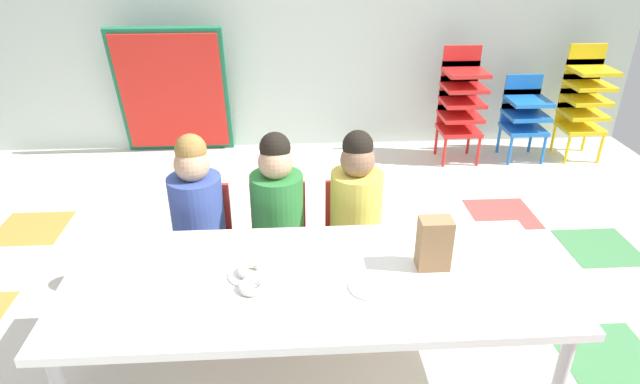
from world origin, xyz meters
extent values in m
cube|color=silver|center=(0.00, 0.00, -0.01)|extent=(5.79, 4.64, 0.02)
cube|color=#478C51|center=(1.35, -0.45, 0.00)|extent=(0.43, 0.43, 0.00)
cube|color=orange|center=(-1.80, 0.90, 0.00)|extent=(0.43, 0.43, 0.00)
cube|color=#478C51|center=(1.80, 0.45, 0.00)|extent=(0.43, 0.43, 0.00)
cube|color=#B24C47|center=(1.35, 0.90, 0.00)|extent=(0.43, 0.43, 0.00)
cube|color=gray|center=(0.45, 0.45, 0.00)|extent=(0.43, 0.43, 0.00)
cube|color=white|center=(-0.02, -0.50, 0.53)|extent=(1.97, 0.78, 0.04)
cylinder|color=#B2B2B7|center=(0.89, -0.83, 0.26)|extent=(0.05, 0.05, 0.51)
cylinder|color=#B2B2B7|center=(-0.92, -0.17, 0.26)|extent=(0.05, 0.05, 0.51)
cylinder|color=#B2B2B7|center=(0.89, -0.17, 0.26)|extent=(0.05, 0.05, 0.51)
cube|color=red|center=(-0.56, 0.11, 0.30)|extent=(0.32, 0.30, 0.03)
cube|color=red|center=(-0.56, 0.26, 0.45)|extent=(0.29, 0.02, 0.30)
cylinder|color=#384C99|center=(-0.56, 0.11, 0.52)|extent=(0.28, 0.28, 0.38)
sphere|color=tan|center=(-0.56, 0.11, 0.78)|extent=(0.17, 0.17, 0.17)
sphere|color=olive|center=(-0.56, 0.12, 0.85)|extent=(0.15, 0.15, 0.15)
cylinder|color=red|center=(-0.70, -0.02, 0.15)|extent=(0.02, 0.02, 0.28)
cylinder|color=red|center=(-0.42, -0.02, 0.15)|extent=(0.02, 0.02, 0.28)
cylinder|color=red|center=(-0.70, 0.24, 0.15)|extent=(0.02, 0.02, 0.28)
cylinder|color=red|center=(-0.42, 0.24, 0.15)|extent=(0.02, 0.02, 0.28)
cube|color=red|center=(-0.17, 0.11, 0.30)|extent=(0.32, 0.30, 0.03)
cube|color=red|center=(-0.17, 0.26, 0.45)|extent=(0.29, 0.02, 0.30)
cylinder|color=#2D7A38|center=(-0.17, 0.11, 0.52)|extent=(0.34, 0.34, 0.38)
sphere|color=tan|center=(-0.17, 0.11, 0.78)|extent=(0.17, 0.17, 0.17)
sphere|color=black|center=(-0.17, 0.12, 0.85)|extent=(0.15, 0.15, 0.15)
cylinder|color=red|center=(-0.31, -0.02, 0.15)|extent=(0.02, 0.02, 0.28)
cylinder|color=red|center=(-0.03, -0.02, 0.15)|extent=(0.02, 0.02, 0.28)
cylinder|color=red|center=(-0.31, 0.24, 0.15)|extent=(0.02, 0.02, 0.28)
cylinder|color=red|center=(-0.03, 0.24, 0.15)|extent=(0.02, 0.02, 0.28)
cube|color=red|center=(0.23, 0.11, 0.30)|extent=(0.32, 0.30, 0.03)
cube|color=red|center=(0.23, 0.26, 0.45)|extent=(0.29, 0.02, 0.30)
cylinder|color=#D8C64C|center=(0.23, 0.11, 0.52)|extent=(0.30, 0.30, 0.38)
sphere|color=#8C664C|center=(0.23, 0.11, 0.78)|extent=(0.17, 0.17, 0.17)
sphere|color=black|center=(0.23, 0.12, 0.85)|extent=(0.15, 0.15, 0.15)
cylinder|color=red|center=(0.09, -0.02, 0.15)|extent=(0.02, 0.02, 0.28)
cylinder|color=red|center=(0.37, -0.02, 0.15)|extent=(0.02, 0.02, 0.28)
cylinder|color=red|center=(0.09, 0.24, 0.15)|extent=(0.02, 0.02, 0.28)
cylinder|color=red|center=(0.37, 0.24, 0.15)|extent=(0.02, 0.02, 0.28)
cube|color=red|center=(1.29, 1.84, 0.26)|extent=(0.32, 0.30, 0.03)
cube|color=red|center=(1.29, 1.98, 0.35)|extent=(0.30, 0.02, 0.18)
cube|color=red|center=(1.29, 1.84, 0.38)|extent=(0.32, 0.30, 0.03)
cube|color=red|center=(1.29, 1.98, 0.47)|extent=(0.30, 0.02, 0.18)
cube|color=red|center=(1.29, 1.84, 0.50)|extent=(0.32, 0.30, 0.03)
cube|color=red|center=(1.29, 1.98, 0.59)|extent=(0.30, 0.02, 0.18)
cube|color=red|center=(1.29, 1.84, 0.62)|extent=(0.32, 0.30, 0.03)
cube|color=red|center=(1.29, 1.98, 0.71)|extent=(0.30, 0.02, 0.18)
cube|color=red|center=(1.29, 1.84, 0.74)|extent=(0.32, 0.30, 0.03)
cube|color=red|center=(1.29, 1.98, 0.83)|extent=(0.30, 0.02, 0.18)
cylinder|color=red|center=(1.15, 1.71, 0.13)|extent=(0.02, 0.02, 0.26)
cylinder|color=red|center=(1.43, 1.71, 0.13)|extent=(0.02, 0.02, 0.26)
cylinder|color=red|center=(1.15, 1.97, 0.13)|extent=(0.02, 0.02, 0.26)
cylinder|color=red|center=(1.43, 1.97, 0.13)|extent=(0.02, 0.02, 0.26)
cube|color=blue|center=(1.84, 1.84, 0.26)|extent=(0.32, 0.30, 0.03)
cube|color=blue|center=(1.84, 1.98, 0.35)|extent=(0.30, 0.02, 0.18)
cube|color=blue|center=(1.84, 1.84, 0.38)|extent=(0.32, 0.30, 0.03)
cube|color=blue|center=(1.84, 1.98, 0.47)|extent=(0.30, 0.02, 0.18)
cube|color=blue|center=(1.84, 1.84, 0.50)|extent=(0.32, 0.30, 0.03)
cube|color=blue|center=(1.84, 1.98, 0.59)|extent=(0.30, 0.02, 0.18)
cylinder|color=blue|center=(1.70, 1.71, 0.13)|extent=(0.02, 0.02, 0.26)
cylinder|color=blue|center=(1.98, 1.71, 0.13)|extent=(0.02, 0.02, 0.26)
cylinder|color=blue|center=(1.70, 1.97, 0.13)|extent=(0.02, 0.02, 0.26)
cylinder|color=blue|center=(1.98, 1.97, 0.13)|extent=(0.02, 0.02, 0.26)
cube|color=yellow|center=(2.32, 1.84, 0.26)|extent=(0.32, 0.30, 0.03)
cube|color=yellow|center=(2.32, 1.98, 0.35)|extent=(0.30, 0.02, 0.18)
cube|color=yellow|center=(2.32, 1.84, 0.38)|extent=(0.32, 0.30, 0.03)
cube|color=yellow|center=(2.32, 1.98, 0.47)|extent=(0.30, 0.02, 0.18)
cube|color=yellow|center=(2.32, 1.84, 0.50)|extent=(0.32, 0.30, 0.03)
cube|color=yellow|center=(2.32, 1.98, 0.59)|extent=(0.30, 0.02, 0.18)
cube|color=yellow|center=(2.32, 1.84, 0.62)|extent=(0.32, 0.30, 0.03)
cube|color=yellow|center=(2.32, 1.98, 0.71)|extent=(0.30, 0.02, 0.18)
cube|color=yellow|center=(2.32, 1.84, 0.74)|extent=(0.32, 0.30, 0.03)
cube|color=yellow|center=(2.32, 1.98, 0.83)|extent=(0.30, 0.02, 0.18)
cylinder|color=yellow|center=(2.18, 1.71, 0.13)|extent=(0.02, 0.02, 0.26)
cylinder|color=yellow|center=(2.46, 1.71, 0.13)|extent=(0.02, 0.02, 0.26)
cylinder|color=yellow|center=(2.18, 1.97, 0.13)|extent=(0.02, 0.02, 0.26)
cylinder|color=yellow|center=(2.46, 1.97, 0.13)|extent=(0.02, 0.02, 0.26)
cube|color=#19724C|center=(-1.04, 2.13, 0.54)|extent=(0.90, 0.28, 1.09)
cube|color=red|center=(-1.04, 2.10, 0.54)|extent=(0.83, 0.23, 0.99)
cube|color=#9E754C|center=(0.47, -0.46, 0.66)|extent=(0.13, 0.09, 0.22)
cylinder|color=white|center=(-0.26, -0.47, 0.55)|extent=(0.18, 0.18, 0.01)
cylinder|color=white|center=(0.20, -0.58, 0.55)|extent=(0.18, 0.18, 0.01)
torus|color=white|center=(-0.26, -0.47, 0.57)|extent=(0.11, 0.11, 0.03)
torus|color=white|center=(-0.25, -0.57, 0.56)|extent=(0.11, 0.11, 0.03)
camera|label=1|loc=(-0.10, -2.25, 1.82)|focal=30.27mm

